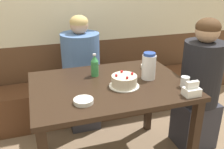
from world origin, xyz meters
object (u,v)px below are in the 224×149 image
at_px(person_teal_shirt, 199,88).
at_px(person_pale_blue_shirt, 82,75).
at_px(bench_seat, 88,99).
at_px(water_pitcher, 149,66).
at_px(napkin_holder, 192,90).
at_px(bowl_soup_white, 148,66).
at_px(soju_bottle, 95,66).
at_px(bowl_rice_small, 83,101).
at_px(birthday_cake, 124,81).
at_px(glass_water_tall, 185,82).

relative_size(person_teal_shirt, person_pale_blue_shirt, 1.03).
xyz_separation_m(bench_seat, water_pitcher, (0.32, -0.83, 0.65)).
relative_size(napkin_holder, person_teal_shirt, 0.09).
height_order(bowl_soup_white, person_pale_blue_shirt, person_pale_blue_shirt).
distance_m(bench_seat, water_pitcher, 1.11).
bearing_deg(water_pitcher, person_teal_shirt, 3.12).
xyz_separation_m(soju_bottle, bowl_rice_small, (-0.18, -0.42, -0.07)).
bearing_deg(bowl_soup_white, bench_seat, 124.48).
relative_size(bowl_soup_white, person_pale_blue_shirt, 0.11).
xyz_separation_m(bowl_rice_small, person_pale_blue_shirt, (0.17, 0.92, -0.20)).
bearing_deg(bowl_soup_white, birthday_cake, -138.84).
xyz_separation_m(napkin_holder, person_pale_blue_shirt, (-0.55, 1.04, -0.22)).
relative_size(water_pitcher, glass_water_tall, 2.72).
height_order(water_pitcher, bowl_soup_white, water_pitcher).
bearing_deg(water_pitcher, bench_seat, 110.98).
relative_size(bowl_rice_small, person_pale_blue_shirt, 0.11).
height_order(birthday_cake, glass_water_tall, birthday_cake).
height_order(bowl_rice_small, glass_water_tall, glass_water_tall).
relative_size(napkin_holder, bowl_rice_small, 0.86).
xyz_separation_m(bowl_soup_white, person_pale_blue_shirt, (-0.50, 0.47, -0.20)).
bearing_deg(soju_bottle, bench_seat, 84.05).
bearing_deg(bench_seat, soju_bottle, -95.95).
bearing_deg(person_teal_shirt, bowl_soup_white, -24.19).
relative_size(napkin_holder, person_pale_blue_shirt, 0.09).
xyz_separation_m(water_pitcher, person_pale_blue_shirt, (-0.40, 0.69, -0.29)).
xyz_separation_m(water_pitcher, bowl_rice_small, (-0.57, -0.23, -0.09)).
bearing_deg(glass_water_tall, bench_seat, 115.59).
height_order(water_pitcher, bowl_rice_small, water_pitcher).
bearing_deg(bowl_soup_white, bowl_rice_small, -146.19).
xyz_separation_m(bench_seat, person_teal_shirt, (0.84, -0.80, 0.38)).
xyz_separation_m(birthday_cake, person_teal_shirt, (0.76, 0.10, -0.22)).
height_order(soju_bottle, glass_water_tall, soju_bottle).
relative_size(bench_seat, bowl_rice_small, 20.87).
bearing_deg(napkin_holder, bench_seat, 111.53).
bearing_deg(napkin_holder, birthday_cake, 143.65).
distance_m(soju_bottle, bowl_rice_small, 0.46).
bearing_deg(person_pale_blue_shirt, soju_bottle, 1.75).
distance_m(water_pitcher, bowl_rice_small, 0.62).
relative_size(water_pitcher, soju_bottle, 1.14).
bearing_deg(person_teal_shirt, bowl_rice_small, 13.44).
bearing_deg(glass_water_tall, bowl_soup_white, 100.64).
bearing_deg(bowl_rice_small, glass_water_tall, 0.94).
relative_size(birthday_cake, water_pitcher, 1.05).
bearing_deg(birthday_cake, bowl_rice_small, -154.96).
relative_size(glass_water_tall, person_teal_shirt, 0.06).
bearing_deg(water_pitcher, glass_water_tall, -49.99).
xyz_separation_m(soju_bottle, napkin_holder, (0.54, -0.54, -0.05)).
distance_m(bowl_soup_white, person_pale_blue_shirt, 0.72).
bearing_deg(bench_seat, bowl_rice_small, -103.26).
distance_m(bench_seat, napkin_holder, 1.41).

